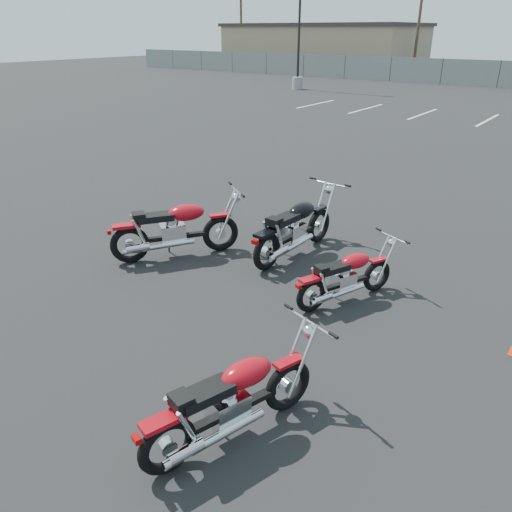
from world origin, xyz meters
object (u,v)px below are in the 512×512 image
Objects in this scene: motorcycle_second_black at (295,228)px; motorcycle_rear_red at (232,401)px; motorcycle_third_red at (346,277)px; motorcycle_front_red at (175,229)px.

motorcycle_second_black is 1.13× the size of motorcycle_rear_red.
motorcycle_second_black is at bearing 147.34° from motorcycle_third_red.
motorcycle_second_black is at bearing 114.69° from motorcycle_rear_red.
motorcycle_rear_red is at bearing -65.31° from motorcycle_second_black.
motorcycle_third_red is at bearing 6.14° from motorcycle_front_red.
motorcycle_third_red is (1.53, -0.98, -0.11)m from motorcycle_second_black.
motorcycle_front_red reaches higher than motorcycle_rear_red.
motorcycle_second_black reaches higher than motorcycle_rear_red.
motorcycle_second_black is 4.59m from motorcycle_rear_red.
motorcycle_second_black is (1.68, 1.33, -0.01)m from motorcycle_front_red.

